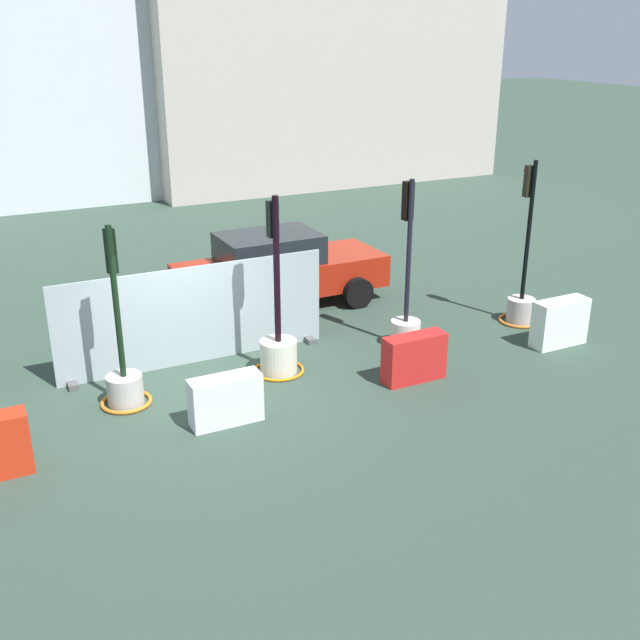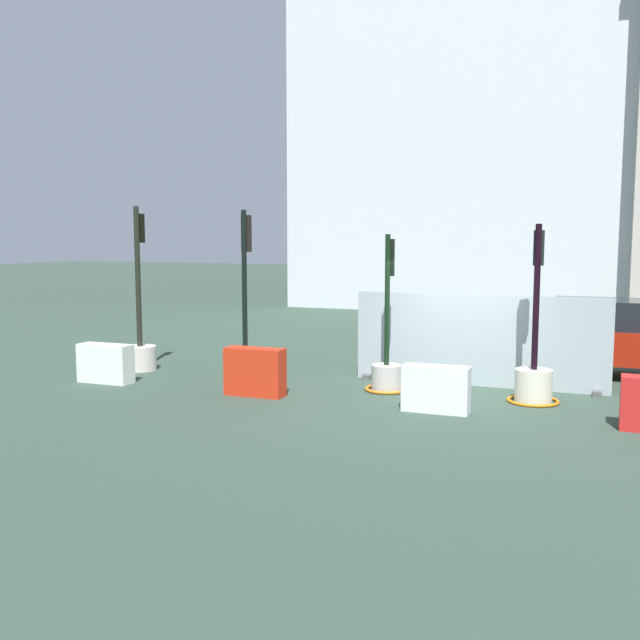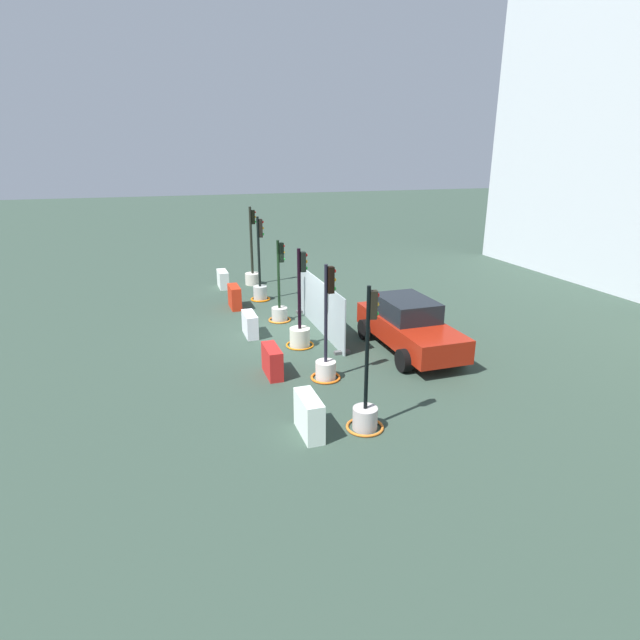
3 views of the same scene
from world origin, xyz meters
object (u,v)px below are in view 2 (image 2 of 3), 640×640
traffic_light_3 (534,372)px  car_red_compact (615,338)px  traffic_light_1 (245,350)px  traffic_light_2 (387,365)px  construction_barrier_0 (106,363)px  construction_barrier_2 (436,389)px  construction_barrier_1 (255,372)px  traffic_light_0 (140,341)px

traffic_light_3 → car_red_compact: traffic_light_3 is taller
traffic_light_3 → car_red_compact: (1.36, 3.15, 0.26)m
traffic_light_1 → traffic_light_2: (2.98, 0.12, -0.13)m
construction_barrier_0 → car_red_compact: bearing=25.2°
construction_barrier_0 → construction_barrier_2: construction_barrier_2 is taller
traffic_light_1 → construction_barrier_2: size_ratio=3.10×
construction_barrier_1 → car_red_compact: bearing=35.8°
traffic_light_1 → traffic_light_2: bearing=2.4°
traffic_light_2 → construction_barrier_1: (-2.16, -1.33, -0.05)m
car_red_compact → traffic_light_3: bearing=-113.4°
traffic_light_1 → construction_barrier_1: traffic_light_1 is taller
construction_barrier_1 → traffic_light_2: bearing=31.7°
construction_barrier_2 → car_red_compact: (2.83, 4.51, 0.42)m
traffic_light_0 → construction_barrier_0: (0.18, -1.43, -0.27)m
traffic_light_1 → construction_barrier_0: traffic_light_1 is taller
traffic_light_0 → traffic_light_2: size_ratio=1.20×
construction_barrier_1 → construction_barrier_2: (3.41, -0.00, -0.06)m
traffic_light_1 → traffic_light_3: bearing=1.5°
construction_barrier_1 → traffic_light_0: bearing=158.5°
construction_barrier_2 → car_red_compact: size_ratio=0.25×
traffic_light_0 → construction_barrier_1: size_ratio=3.20×
traffic_light_2 → construction_barrier_2: size_ratio=2.67×
traffic_light_0 → construction_barrier_0: size_ratio=3.17×
construction_barrier_1 → car_red_compact: size_ratio=0.25×
traffic_light_1 → traffic_light_0: bearing=176.0°
construction_barrier_0 → car_red_compact: car_red_compact is taller
traffic_light_1 → traffic_light_3: 5.71m
construction_barrier_0 → traffic_light_2: bearing=13.8°
traffic_light_2 → construction_barrier_1: bearing=-148.3°
traffic_light_2 → traffic_light_3: bearing=0.5°
construction_barrier_1 → construction_barrier_0: bearing=-179.6°
traffic_light_1 → car_red_compact: bearing=25.0°
traffic_light_3 → construction_barrier_1: traffic_light_3 is taller
construction_barrier_0 → construction_barrier_1: 3.38m
traffic_light_3 → traffic_light_0: bearing=179.7°
construction_barrier_2 → construction_barrier_0: bearing=-179.8°
traffic_light_0 → construction_barrier_0: bearing=-82.8°
traffic_light_0 → construction_barrier_2: 7.11m
construction_barrier_1 → car_red_compact: car_red_compact is taller
traffic_light_2 → traffic_light_3: 2.72m
traffic_light_2 → car_red_compact: 5.18m
traffic_light_3 → traffic_light_2: bearing=-179.5°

